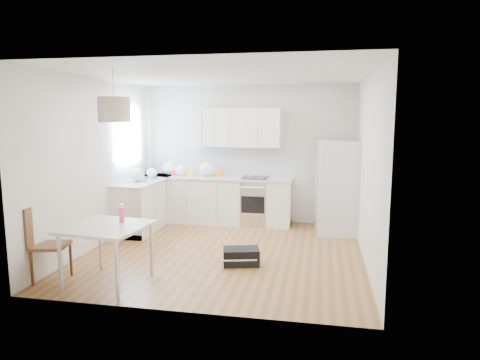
{
  "coord_description": "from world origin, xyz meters",
  "views": [
    {
      "loc": [
        1.45,
        -6.27,
        2.1
      ],
      "look_at": [
        0.17,
        0.4,
        1.08
      ],
      "focal_mm": 32.0,
      "sensor_mm": 36.0,
      "label": 1
    }
  ],
  "objects_px": {
    "refrigerator": "(338,187)",
    "gym_bag": "(241,256)",
    "dining_chair": "(51,244)",
    "dining_table": "(107,232)"
  },
  "relations": [
    {
      "from": "refrigerator",
      "to": "dining_chair",
      "type": "bearing_deg",
      "value": -144.92
    },
    {
      "from": "dining_table",
      "to": "gym_bag",
      "type": "relative_size",
      "value": 2.08
    },
    {
      "from": "refrigerator",
      "to": "gym_bag",
      "type": "xyz_separation_m",
      "value": [
        -1.4,
        -2.0,
        -0.72
      ]
    },
    {
      "from": "dining_chair",
      "to": "gym_bag",
      "type": "distance_m",
      "value": 2.54
    },
    {
      "from": "refrigerator",
      "to": "dining_chair",
      "type": "relative_size",
      "value": 1.71
    },
    {
      "from": "dining_chair",
      "to": "gym_bag",
      "type": "xyz_separation_m",
      "value": [
        2.28,
        1.05,
        -0.37
      ]
    },
    {
      "from": "gym_bag",
      "to": "dining_chair",
      "type": "bearing_deg",
      "value": -169.63
    },
    {
      "from": "dining_table",
      "to": "gym_bag",
      "type": "distance_m",
      "value": 1.9
    },
    {
      "from": "refrigerator",
      "to": "gym_bag",
      "type": "height_order",
      "value": "refrigerator"
    },
    {
      "from": "refrigerator",
      "to": "gym_bag",
      "type": "distance_m",
      "value": 2.54
    }
  ]
}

